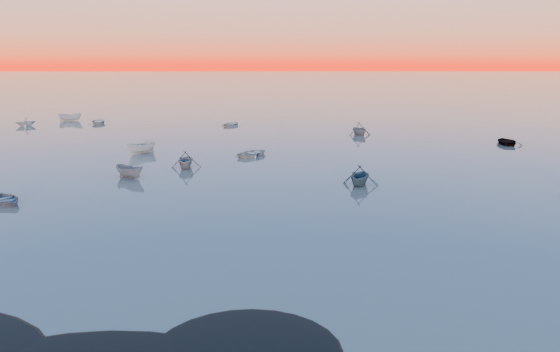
{
  "coord_description": "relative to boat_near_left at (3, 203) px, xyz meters",
  "views": [
    {
      "loc": [
        0.77,
        -18.64,
        11.68
      ],
      "look_at": [
        0.96,
        28.0,
        1.36
      ],
      "focal_mm": 35.0,
      "sensor_mm": 36.0,
      "label": 1
    }
  ],
  "objects": [
    {
      "name": "ground",
      "position": [
        21.46,
        76.0,
        0.0
      ],
      "size": [
        600.0,
        600.0,
        0.0
      ],
      "primitive_type": "plane",
      "color": "#6F675D",
      "rests_on": "ground"
    },
    {
      "name": "moored_fleet",
      "position": [
        21.46,
        29.0,
        0.0
      ],
      "size": [
        124.0,
        58.0,
        1.2
      ],
      "primitive_type": null,
      "color": "silver",
      "rests_on": "ground"
    },
    {
      "name": "boat_near_left",
      "position": [
        0.0,
        0.0,
        0.0
      ],
      "size": [
        4.2,
        4.5,
        1.09
      ],
      "primitive_type": "imported",
      "rotation": [
        0.0,
        0.0,
        0.87
      ],
      "color": "slate",
      "rests_on": "ground"
    }
  ]
}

